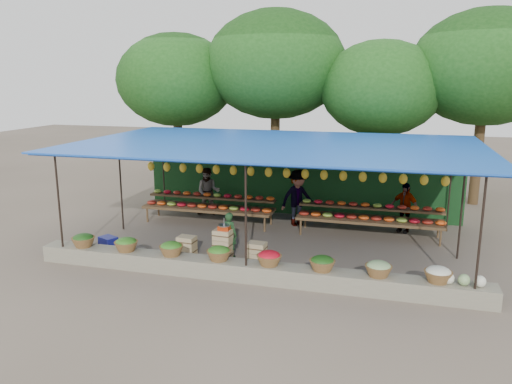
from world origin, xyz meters
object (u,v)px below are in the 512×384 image
(blue_crate_front, at_px, (105,254))
(vendor_seated, at_px, (230,235))
(crate_counter, at_px, (222,247))
(weighing_scale, at_px, (224,227))
(blue_crate_back, at_px, (108,242))

(blue_crate_front, bearing_deg, vendor_seated, 39.53)
(crate_counter, xyz_separation_m, blue_crate_front, (-2.86, -0.84, -0.17))
(weighing_scale, height_order, blue_crate_front, weighing_scale)
(crate_counter, height_order, vendor_seated, vendor_seated)
(crate_counter, xyz_separation_m, blue_crate_back, (-3.32, 0.04, -0.17))
(weighing_scale, height_order, blue_crate_back, weighing_scale)
(crate_counter, height_order, weighing_scale, weighing_scale)
(crate_counter, distance_m, weighing_scale, 0.54)
(crate_counter, bearing_deg, blue_crate_front, -163.71)
(vendor_seated, bearing_deg, crate_counter, 72.49)
(weighing_scale, distance_m, blue_crate_front, 3.13)
(weighing_scale, bearing_deg, blue_crate_back, 179.41)
(crate_counter, distance_m, blue_crate_front, 2.99)
(crate_counter, relative_size, blue_crate_front, 4.98)
(weighing_scale, xyz_separation_m, blue_crate_back, (-3.39, 0.04, -0.70))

